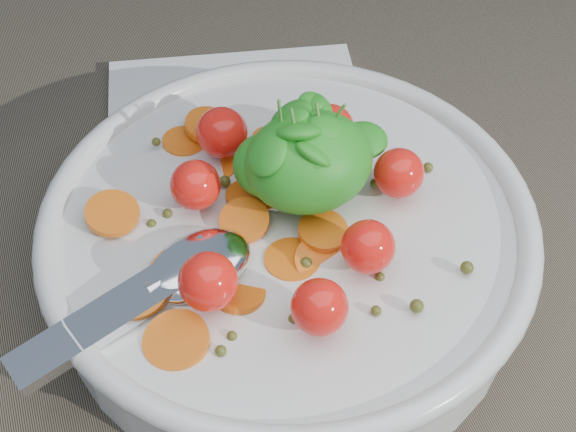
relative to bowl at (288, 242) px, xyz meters
name	(u,v)px	position (x,y,z in m)	size (l,w,h in m)	color
ground	(342,304)	(0.02, -0.03, -0.03)	(6.00, 6.00, 0.00)	#685C4A
bowl	(288,242)	(0.00, 0.00, 0.00)	(0.30, 0.28, 0.12)	silver
napkin	(238,126)	(0.01, 0.13, -0.03)	(0.18, 0.15, 0.01)	white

